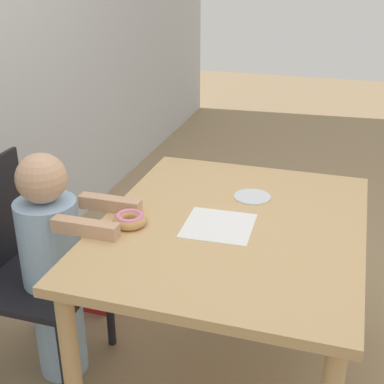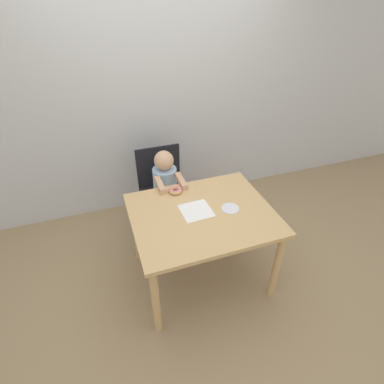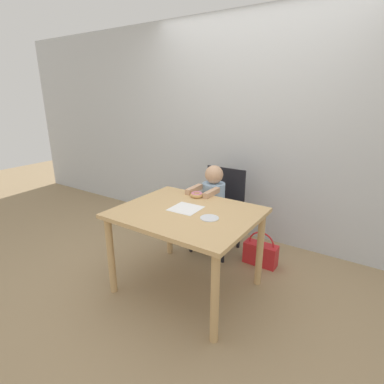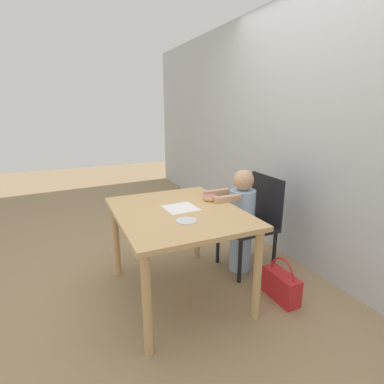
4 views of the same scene
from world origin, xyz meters
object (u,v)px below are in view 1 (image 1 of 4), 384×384
handbag (107,275)px  child_figure (54,267)px  chair (25,269)px  donut (130,219)px

handbag → child_figure: bearing=-174.3°
child_figure → handbag: bearing=5.7°
chair → donut: chair is taller
handbag → donut: bearing=-143.8°
child_figure → donut: (0.01, -0.33, 0.26)m
donut → child_figure: bearing=91.5°
chair → donut: bearing=-88.9°
chair → child_figure: (-0.00, -0.13, 0.03)m
child_figure → handbag: child_figure is taller
chair → child_figure: 0.14m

